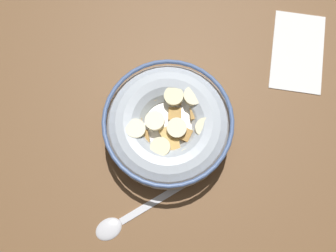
% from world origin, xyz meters
% --- Properties ---
extents(ground_plane, '(1.22, 1.22, 0.02)m').
position_xyz_m(ground_plane, '(0.00, 0.00, -0.01)').
color(ground_plane, brown).
extents(cereal_bowl, '(0.18, 0.18, 0.06)m').
position_xyz_m(cereal_bowl, '(0.00, 0.00, 0.03)').
color(cereal_bowl, '#B2BCC6').
rests_on(cereal_bowl, ground_plane).
extents(spoon, '(0.15, 0.09, 0.01)m').
position_xyz_m(spoon, '(0.14, 0.02, 0.00)').
color(spoon, silver).
rests_on(spoon, ground_plane).
extents(folded_napkin, '(0.16, 0.13, 0.00)m').
position_xyz_m(folded_napkin, '(-0.22, 0.10, 0.00)').
color(folded_napkin, white).
rests_on(folded_napkin, ground_plane).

